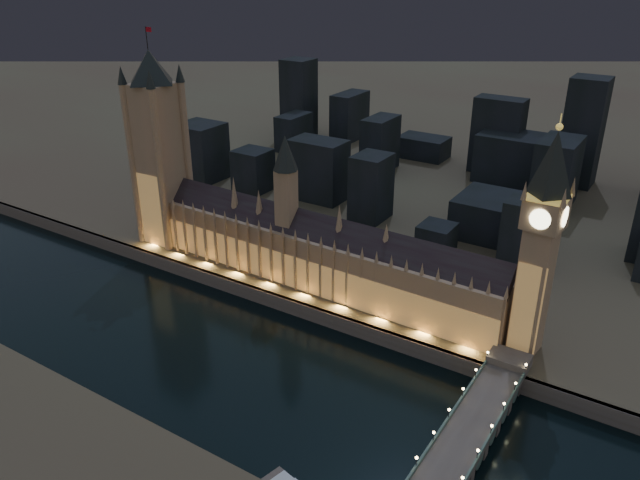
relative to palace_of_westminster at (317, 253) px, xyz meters
The scene contains 8 objects.
ground_plane 67.15m from the palace_of_westminster, 89.00° to the right, with size 2000.00×2000.00×0.00m, color black.
north_bank 458.80m from the palace_of_westminster, 89.87° to the left, with size 2000.00×960.00×8.00m, color #4F3C2F.
embankment_wall 30.53m from the palace_of_westminster, 87.02° to the right, with size 2000.00×2.50×8.00m, color #514A42.
palace_of_westminster is the anchor object (origin of this frame).
victoria_tower 117.21m from the palace_of_westminster, behind, with size 31.68×31.68×124.15m.
elizabeth_tower 116.25m from the palace_of_westminster, ahead, with size 18.00×18.00×105.15m.
westminster_bridge 127.49m from the palace_of_westminster, 31.20° to the right, with size 17.07×113.00×15.90m.
city_backdrop 190.59m from the palace_of_westminster, 77.70° to the left, with size 469.56×215.63×79.69m.
Camera 1 is at (156.33, -181.79, 168.30)m, focal length 35.00 mm.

